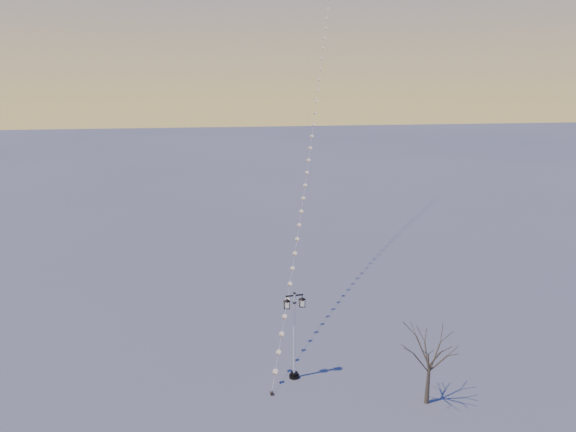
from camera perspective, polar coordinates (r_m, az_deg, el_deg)
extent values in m
plane|color=slate|center=(28.67, 0.44, -19.24)|extent=(300.00, 300.00, 0.00)
cylinder|color=black|center=(30.42, 0.67, -16.85)|extent=(0.56, 0.56, 0.16)
cylinder|color=black|center=(30.34, 0.67, -16.61)|extent=(0.40, 0.40, 0.14)
cylinder|color=white|center=(29.15, 0.69, -12.54)|extent=(0.13, 0.13, 4.71)
cylinder|color=black|center=(28.36, 0.70, -9.30)|extent=(0.20, 0.20, 0.06)
cube|color=black|center=(28.20, 0.70, -8.55)|extent=(0.95, 0.18, 0.06)
sphere|color=black|center=(28.15, 0.70, -8.33)|extent=(0.14, 0.14, 0.14)
pyramid|color=black|center=(28.16, -0.13, -8.93)|extent=(0.44, 0.44, 0.14)
cube|color=beige|center=(28.28, -0.13, -9.50)|extent=(0.26, 0.26, 0.34)
cube|color=black|center=(28.36, -0.13, -9.85)|extent=(0.30, 0.30, 0.04)
pyramid|color=black|center=(28.37, 1.53, -8.74)|extent=(0.44, 0.44, 0.14)
cube|color=beige|center=(28.50, 1.52, -9.32)|extent=(0.26, 0.26, 0.34)
cube|color=black|center=(28.57, 1.52, -9.66)|extent=(0.30, 0.30, 0.04)
cone|color=#4A3F2C|center=(28.80, 14.82, -17.09)|extent=(0.25, 0.25, 2.13)
cylinder|color=#2D2318|center=(29.03, -1.76, -18.54)|extent=(0.18, 0.18, 0.18)
cylinder|color=black|center=(29.02, -1.76, -18.51)|extent=(0.03, 0.03, 0.23)
cone|color=orange|center=(44.31, 2.97, 14.21)|extent=(0.07, 0.07, 0.26)
cylinder|color=white|center=(28.78, -1.76, -17.79)|extent=(0.01, 0.01, 0.73)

